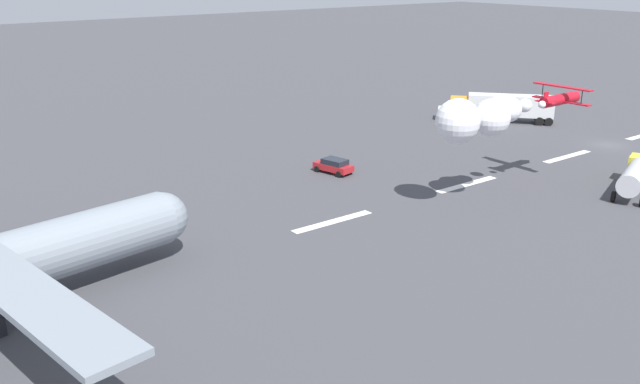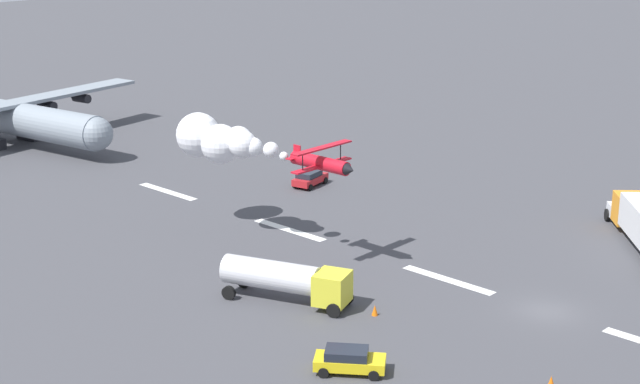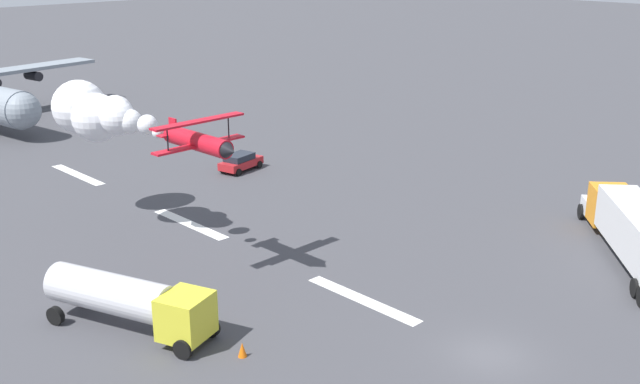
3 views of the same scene
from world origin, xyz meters
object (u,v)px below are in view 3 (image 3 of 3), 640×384
(semi_truck_orange, at_px, (634,229))
(traffic_cone_far, at_px, (242,350))
(fuel_tanker_truck, at_px, (130,300))
(stunt_biplane_red, at_px, (100,114))
(followme_car_yellow, at_px, (240,161))

(semi_truck_orange, distance_m, traffic_cone_far, 26.07)
(semi_truck_orange, height_order, fuel_tanker_truck, semi_truck_orange)
(traffic_cone_far, bearing_deg, semi_truck_orange, -107.30)
(semi_truck_orange, bearing_deg, traffic_cone_far, 72.70)
(traffic_cone_far, bearing_deg, stunt_biplane_red, -11.92)
(fuel_tanker_truck, bearing_deg, traffic_cone_far, -157.80)
(followme_car_yellow, bearing_deg, fuel_tanker_truck, 130.68)
(semi_truck_orange, xyz_separation_m, traffic_cone_far, (7.74, 24.84, -1.76))
(followme_car_yellow, bearing_deg, semi_truck_orange, -171.01)
(stunt_biplane_red, bearing_deg, followme_car_yellow, -73.11)
(stunt_biplane_red, distance_m, fuel_tanker_truck, 17.08)
(fuel_tanker_truck, xyz_separation_m, followme_car_yellow, (19.00, -22.11, -0.93))
(followme_car_yellow, distance_m, traffic_cone_far, 31.81)
(semi_truck_orange, relative_size, followme_car_yellow, 3.00)
(semi_truck_orange, xyz_separation_m, fuel_tanker_truck, (13.74, 27.29, -0.39))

